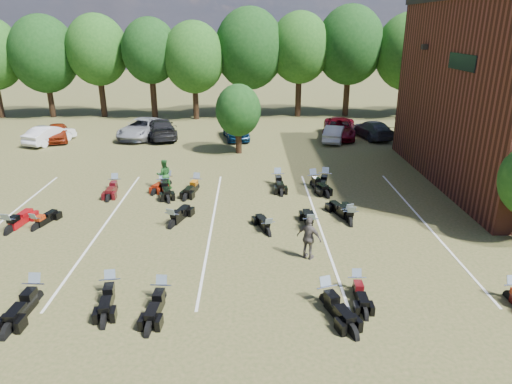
{
  "coord_description": "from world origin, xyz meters",
  "views": [
    {
      "loc": [
        -1.25,
        -16.56,
        8.78
      ],
      "look_at": [
        -0.93,
        4.0,
        1.2
      ],
      "focal_mm": 32.0,
      "sensor_mm": 36.0,
      "label": 1
    }
  ],
  "objects_px": {
    "car_0": "(57,133)",
    "car_4": "(236,130)",
    "person_green": "(164,174)",
    "motorcycle_3": "(112,295)",
    "motorcycle_14": "(116,190)",
    "motorcycle_7": "(10,233)",
    "person_grey": "(309,238)"
  },
  "relations": [
    {
      "from": "person_green",
      "to": "motorcycle_14",
      "type": "bearing_deg",
      "value": -14.71
    },
    {
      "from": "person_green",
      "to": "motorcycle_3",
      "type": "bearing_deg",
      "value": 72.86
    },
    {
      "from": "motorcycle_7",
      "to": "motorcycle_14",
      "type": "bearing_deg",
      "value": -111.98
    },
    {
      "from": "car_0",
      "to": "car_4",
      "type": "distance_m",
      "value": 14.25
    },
    {
      "from": "person_green",
      "to": "motorcycle_7",
      "type": "bearing_deg",
      "value": 26.6
    },
    {
      "from": "car_0",
      "to": "person_green",
      "type": "relative_size",
      "value": 2.31
    },
    {
      "from": "person_grey",
      "to": "motorcycle_3",
      "type": "xyz_separation_m",
      "value": [
        -7.11,
        -2.54,
        -0.89
      ]
    },
    {
      "from": "car_0",
      "to": "motorcycle_14",
      "type": "bearing_deg",
      "value": -74.74
    },
    {
      "from": "motorcycle_7",
      "to": "motorcycle_3",
      "type": "bearing_deg",
      "value": 147.22
    },
    {
      "from": "car_4",
      "to": "motorcycle_7",
      "type": "xyz_separation_m",
      "value": [
        -9.68,
        -17.75,
        -0.76
      ]
    },
    {
      "from": "person_green",
      "to": "motorcycle_7",
      "type": "relative_size",
      "value": 0.71
    },
    {
      "from": "motorcycle_7",
      "to": "motorcycle_14",
      "type": "height_order",
      "value": "motorcycle_7"
    },
    {
      "from": "person_green",
      "to": "motorcycle_7",
      "type": "distance_m",
      "value": 8.3
    },
    {
      "from": "car_4",
      "to": "motorcycle_7",
      "type": "relative_size",
      "value": 1.83
    },
    {
      "from": "person_green",
      "to": "person_grey",
      "type": "bearing_deg",
      "value": 113.44
    },
    {
      "from": "car_4",
      "to": "motorcycle_3",
      "type": "distance_m",
      "value": 23.17
    },
    {
      "from": "car_4",
      "to": "motorcycle_14",
      "type": "height_order",
      "value": "car_4"
    },
    {
      "from": "car_4",
      "to": "motorcycle_3",
      "type": "relative_size",
      "value": 1.94
    },
    {
      "from": "motorcycle_3",
      "to": "motorcycle_7",
      "type": "height_order",
      "value": "motorcycle_7"
    },
    {
      "from": "motorcycle_3",
      "to": "motorcycle_14",
      "type": "relative_size",
      "value": 0.98
    },
    {
      "from": "person_grey",
      "to": "motorcycle_7",
      "type": "height_order",
      "value": "person_grey"
    },
    {
      "from": "car_4",
      "to": "person_green",
      "type": "relative_size",
      "value": 2.58
    },
    {
      "from": "car_4",
      "to": "person_grey",
      "type": "height_order",
      "value": "person_grey"
    },
    {
      "from": "person_green",
      "to": "motorcycle_14",
      "type": "height_order",
      "value": "person_green"
    },
    {
      "from": "car_0",
      "to": "motorcycle_3",
      "type": "bearing_deg",
      "value": -83.2
    },
    {
      "from": "car_0",
      "to": "person_green",
      "type": "height_order",
      "value": "person_green"
    },
    {
      "from": "person_grey",
      "to": "motorcycle_3",
      "type": "height_order",
      "value": "person_grey"
    },
    {
      "from": "person_green",
      "to": "motorcycle_14",
      "type": "distance_m",
      "value": 2.89
    },
    {
      "from": "car_0",
      "to": "person_grey",
      "type": "height_order",
      "value": "person_grey"
    },
    {
      "from": "motorcycle_7",
      "to": "motorcycle_14",
      "type": "xyz_separation_m",
      "value": [
        3.2,
        5.6,
        0.0
      ]
    },
    {
      "from": "motorcycle_3",
      "to": "car_0",
      "type": "bearing_deg",
      "value": 107.42
    },
    {
      "from": "motorcycle_14",
      "to": "car_0",
      "type": "bearing_deg",
      "value": 121.2
    }
  ]
}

